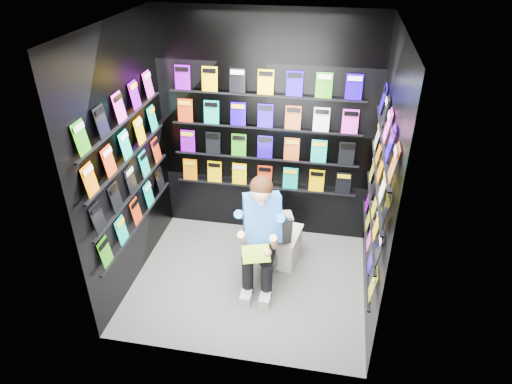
# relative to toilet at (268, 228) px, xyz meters

# --- Properties ---
(floor) EXTENTS (2.40, 2.40, 0.00)m
(floor) POSITION_rel_toilet_xyz_m (-0.12, -0.48, -0.37)
(floor) COLOR #5A5A58
(floor) RESTS_ON ground
(ceiling) EXTENTS (2.40, 2.40, 0.00)m
(ceiling) POSITION_rel_toilet_xyz_m (-0.12, -0.48, 2.23)
(ceiling) COLOR white
(ceiling) RESTS_ON floor
(wall_back) EXTENTS (2.40, 0.04, 2.60)m
(wall_back) POSITION_rel_toilet_xyz_m (-0.12, 0.52, 0.93)
(wall_back) COLOR black
(wall_back) RESTS_ON floor
(wall_front) EXTENTS (2.40, 0.04, 2.60)m
(wall_front) POSITION_rel_toilet_xyz_m (-0.12, -1.48, 0.93)
(wall_front) COLOR black
(wall_front) RESTS_ON floor
(wall_left) EXTENTS (0.04, 2.00, 2.60)m
(wall_left) POSITION_rel_toilet_xyz_m (-1.32, -0.48, 0.93)
(wall_left) COLOR black
(wall_left) RESTS_ON floor
(wall_right) EXTENTS (0.04, 2.00, 2.60)m
(wall_right) POSITION_rel_toilet_xyz_m (1.08, -0.48, 0.93)
(wall_right) COLOR black
(wall_right) RESTS_ON floor
(comics_back) EXTENTS (2.10, 0.06, 1.37)m
(comics_back) POSITION_rel_toilet_xyz_m (-0.12, 0.49, 0.94)
(comics_back) COLOR #BF5020
(comics_back) RESTS_ON wall_back
(comics_left) EXTENTS (0.06, 1.70, 1.37)m
(comics_left) POSITION_rel_toilet_xyz_m (-1.29, -0.48, 0.94)
(comics_left) COLOR #BF5020
(comics_left) RESTS_ON wall_left
(comics_right) EXTENTS (0.06, 1.70, 1.37)m
(comics_right) POSITION_rel_toilet_xyz_m (1.05, -0.48, 0.94)
(comics_right) COLOR #BF5020
(comics_right) RESTS_ON wall_right
(toilet) EXTENTS (0.62, 0.84, 0.73)m
(toilet) POSITION_rel_toilet_xyz_m (0.00, 0.00, 0.00)
(toilet) COLOR white
(toilet) RESTS_ON floor
(longbox) EXTENTS (0.31, 0.47, 0.33)m
(longbox) POSITION_rel_toilet_xyz_m (0.22, -0.05, -0.20)
(longbox) COLOR silver
(longbox) RESTS_ON floor
(longbox_lid) EXTENTS (0.33, 0.50, 0.03)m
(longbox_lid) POSITION_rel_toilet_xyz_m (0.22, -0.05, -0.02)
(longbox_lid) COLOR silver
(longbox_lid) RESTS_ON longbox
(reader) EXTENTS (0.69, 0.85, 1.35)m
(reader) POSITION_rel_toilet_xyz_m (0.00, -0.38, 0.39)
(reader) COLOR blue
(reader) RESTS_ON toilet
(held_comic) EXTENTS (0.30, 0.23, 0.11)m
(held_comic) POSITION_rel_toilet_xyz_m (0.00, -0.73, 0.21)
(held_comic) COLOR #1DA01B
(held_comic) RESTS_ON reader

